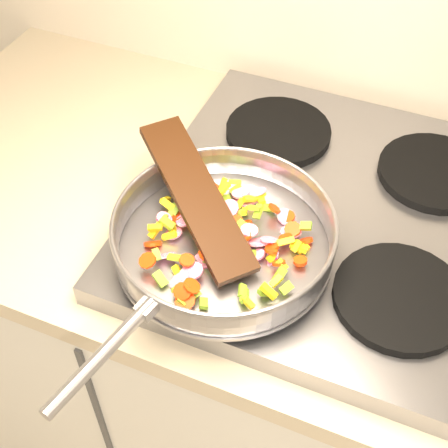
% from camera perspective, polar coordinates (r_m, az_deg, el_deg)
% --- Properties ---
extents(cooktop, '(0.60, 0.60, 0.04)m').
position_cam_1_polar(cooktop, '(1.04, 9.62, 0.72)').
color(cooktop, '#939399').
rests_on(cooktop, counter_top).
extents(grate_fl, '(0.19, 0.19, 0.02)m').
position_cam_1_polar(grate_fl, '(0.95, -0.59, -1.42)').
color(grate_fl, black).
rests_on(grate_fl, cooktop).
extents(grate_fr, '(0.19, 0.19, 0.02)m').
position_cam_1_polar(grate_fr, '(0.92, 15.78, -6.46)').
color(grate_fr, black).
rests_on(grate_fr, cooktop).
extents(grate_bl, '(0.19, 0.19, 0.02)m').
position_cam_1_polar(grate_bl, '(1.14, 4.99, 8.42)').
color(grate_bl, black).
rests_on(grate_bl, cooktop).
extents(grate_br, '(0.19, 0.19, 0.02)m').
position_cam_1_polar(grate_br, '(1.12, 18.70, 4.50)').
color(grate_br, black).
rests_on(grate_br, cooktop).
extents(saute_pan, '(0.37, 0.53, 0.06)m').
position_cam_1_polar(saute_pan, '(0.90, -0.07, -0.96)').
color(saute_pan, '#9E9EA5').
rests_on(saute_pan, grate_fl).
extents(vegetable_heap, '(0.25, 0.27, 0.05)m').
position_cam_1_polar(vegetable_heap, '(0.92, 0.13, -0.89)').
color(vegetable_heap, '#FF3209').
rests_on(vegetable_heap, saute_pan).
extents(wooden_spatula, '(0.26, 0.24, 0.08)m').
position_cam_1_polar(wooden_spatula, '(0.93, -2.52, 2.61)').
color(wooden_spatula, black).
rests_on(wooden_spatula, saute_pan).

